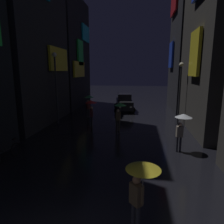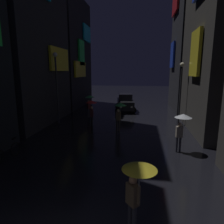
# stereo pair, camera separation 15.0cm
# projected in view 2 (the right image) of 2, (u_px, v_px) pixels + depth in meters

# --- Properties ---
(building_left_far) EXTENTS (4.25, 8.48, 13.06)m
(building_left_far) POSITION_uv_depth(u_px,v_px,m) (67.00, 54.00, 24.88)
(building_left_far) COLOR black
(building_left_far) RESTS_ON ground
(pedestrian_foreground_left_red) EXTENTS (0.90, 0.90, 2.12)m
(pedestrian_foreground_left_red) POSITION_uv_depth(u_px,v_px,m) (91.00, 106.00, 15.67)
(pedestrian_foreground_left_red) COLOR black
(pedestrian_foreground_left_red) RESTS_ON ground
(pedestrian_near_crossing_yellow) EXTENTS (0.90, 0.90, 2.12)m
(pedestrian_near_crossing_yellow) POSITION_uv_depth(u_px,v_px,m) (137.00, 178.00, 5.09)
(pedestrian_near_crossing_yellow) COLOR #2D2D38
(pedestrian_near_crossing_yellow) RESTS_ON ground
(pedestrian_midstreet_left_green) EXTENTS (0.90, 0.90, 2.12)m
(pedestrian_midstreet_left_green) POSITION_uv_depth(u_px,v_px,m) (89.00, 100.00, 18.99)
(pedestrian_midstreet_left_green) COLOR #2D2D38
(pedestrian_midstreet_left_green) RESTS_ON ground
(pedestrian_foreground_right_clear) EXTENTS (0.90, 0.90, 2.12)m
(pedestrian_foreground_right_clear) POSITION_uv_depth(u_px,v_px,m) (182.00, 122.00, 10.66)
(pedestrian_foreground_right_clear) COLOR #2D2D38
(pedestrian_foreground_right_clear) RESTS_ON ground
(pedestrian_far_right_green) EXTENTS (0.90, 0.90, 2.12)m
(pedestrian_far_right_green) POSITION_uv_depth(u_px,v_px,m) (120.00, 109.00, 14.43)
(pedestrian_far_right_green) COLOR #38332D
(pedestrian_far_right_green) RESTS_ON ground
(bicycle_parked_at_storefront) EXTENTS (0.31, 1.81, 0.96)m
(bicycle_parked_at_storefront) POSITION_uv_depth(u_px,v_px,m) (7.00, 152.00, 9.92)
(bicycle_parked_at_storefront) COLOR black
(bicycle_parked_at_storefront) RESTS_ON ground
(car_distant) EXTENTS (2.64, 4.32, 1.92)m
(car_distant) POSITION_uv_depth(u_px,v_px,m) (125.00, 102.00, 22.40)
(car_distant) COLOR black
(car_distant) RESTS_ON ground
(streetlamp_left_far) EXTENTS (0.36, 0.36, 5.83)m
(streetlamp_left_far) POSITION_uv_depth(u_px,v_px,m) (56.00, 80.00, 16.27)
(streetlamp_left_far) COLOR #2D2D33
(streetlamp_left_far) RESTS_ON ground
(streetlamp_right_far) EXTENTS (0.36, 0.36, 5.04)m
(streetlamp_right_far) POSITION_uv_depth(u_px,v_px,m) (181.00, 86.00, 15.97)
(streetlamp_right_far) COLOR #2D2D33
(streetlamp_right_far) RESTS_ON ground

